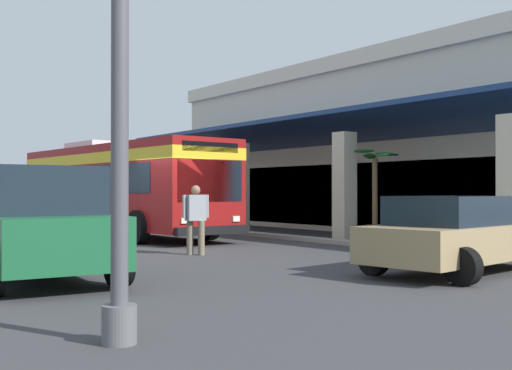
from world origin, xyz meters
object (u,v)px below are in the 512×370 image
parked_suv_green (33,222)px  pedestrian (196,216)px  parked_sedan_tan (458,234)px  transit_bus (119,183)px  potted_palm (375,214)px

parked_suv_green → pedestrian: size_ratio=2.90×
parked_sedan_tan → pedestrian: pedestrian is taller
parked_suv_green → parked_sedan_tan: (3.88, 6.81, -0.27)m
transit_bus → parked_suv_green: size_ratio=2.30×
parked_sedan_tan → pedestrian: bearing=-159.0°
transit_bus → pedestrian: bearing=-10.0°
pedestrian → parked_sedan_tan: bearing=21.0°
transit_bus → potted_palm: (7.37, 5.08, -0.98)m
transit_bus → potted_palm: transit_bus is taller
transit_bus → pedestrian: transit_bus is taller
parked_suv_green → pedestrian: bearing=114.3°
potted_palm → transit_bus: bearing=-145.4°
parked_suv_green → transit_bus: bearing=148.5°
potted_palm → pedestrian: bearing=-88.9°
parked_suv_green → parked_sedan_tan: 7.84m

